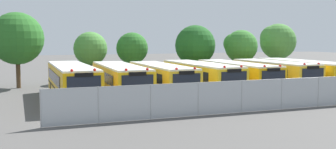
{
  "coord_description": "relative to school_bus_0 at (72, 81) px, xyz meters",
  "views": [
    {
      "loc": [
        -13.4,
        -28.07,
        4.37
      ],
      "look_at": [
        -2.88,
        0.0,
        1.6
      ],
      "focal_mm": 41.4,
      "sensor_mm": 36.0,
      "label": 1
    }
  ],
  "objects": [
    {
      "name": "school_bus_5",
      "position": [
        17.14,
        0.18,
        -0.05
      ],
      "size": [
        2.76,
        9.64,
        2.57
      ],
      "rotation": [
        0.0,
        0.0,
        3.17
      ],
      "color": "yellow",
      "rests_on": "ground_plane"
    },
    {
      "name": "school_bus_4",
      "position": [
        13.59,
        0.45,
        -0.07
      ],
      "size": [
        2.53,
        10.66,
        2.53
      ],
      "rotation": [
        0.0,
        0.0,
        3.13
      ],
      "color": "#EAA80C",
      "rests_on": "ground_plane"
    },
    {
      "name": "ground_plane",
      "position": [
        10.25,
        0.24,
        -1.4
      ],
      "size": [
        160.0,
        160.0,
        0.0
      ],
      "primitive_type": "plane",
      "color": "#514F4C"
    },
    {
      "name": "school_bus_0",
      "position": [
        0.0,
        0.0,
        0.0
      ],
      "size": [
        2.56,
        11.26,
        2.66
      ],
      "rotation": [
        0.0,
        0.0,
        3.15
      ],
      "color": "#EAA80C",
      "rests_on": "ground_plane"
    },
    {
      "name": "chainlink_fence",
      "position": [
        10.32,
        -8.12,
        -0.4
      ],
      "size": [
        25.57,
        0.07,
        1.93
      ],
      "color": "#9EA0A3",
      "rests_on": "ground_plane"
    },
    {
      "name": "tree_5",
      "position": [
        24.09,
        9.41,
        2.75
      ],
      "size": [
        4.11,
        4.07,
        6.1
      ],
      "color": "#4C3823",
      "rests_on": "ground_plane"
    },
    {
      "name": "tree_1",
      "position": [
        3.07,
        10.86,
        2.01
      ],
      "size": [
        3.33,
        3.33,
        5.07
      ],
      "color": "#4C3823",
      "rests_on": "ground_plane"
    },
    {
      "name": "tree_0",
      "position": [
        -3.54,
        8.86,
        3.0
      ],
      "size": [
        4.63,
        4.63,
        6.72
      ],
      "color": "#4C3823",
      "rests_on": "ground_plane"
    },
    {
      "name": "school_bus_3",
      "position": [
        10.18,
        0.31,
        -0.05
      ],
      "size": [
        2.59,
        10.64,
        2.56
      ],
      "rotation": [
        0.0,
        0.0,
        3.15
      ],
      "color": "yellow",
      "rests_on": "ground_plane"
    },
    {
      "name": "school_bus_6",
      "position": [
        20.33,
        0.46,
        -0.05
      ],
      "size": [
        2.76,
        10.97,
        2.55
      ],
      "rotation": [
        0.0,
        0.0,
        3.12
      ],
      "color": "yellow",
      "rests_on": "ground_plane"
    },
    {
      "name": "school_bus_2",
      "position": [
        6.77,
        0.16,
        -0.07
      ],
      "size": [
        2.45,
        10.2,
        2.52
      ],
      "rotation": [
        0.0,
        0.0,
        3.14
      ],
      "color": "yellow",
      "rests_on": "ground_plane"
    },
    {
      "name": "school_bus_1",
      "position": [
        3.5,
        0.11,
        -0.04
      ],
      "size": [
        2.74,
        10.66,
        2.57
      ],
      "rotation": [
        0.0,
        0.0,
        3.12
      ],
      "color": "yellow",
      "rests_on": "ground_plane"
    },
    {
      "name": "tree_2",
      "position": [
        7.32,
        10.24,
        2.04
      ],
      "size": [
        3.22,
        3.22,
        5.02
      ],
      "color": "#4C3823",
      "rests_on": "ground_plane"
    },
    {
      "name": "tree_3",
      "position": [
        14.02,
        9.62,
        2.25
      ],
      "size": [
        4.27,
        4.27,
        5.82
      ],
      "color": "#4C3823",
      "rests_on": "ground_plane"
    },
    {
      "name": "tree_4",
      "position": [
        18.9,
        8.85,
        2.2
      ],
      "size": [
        3.66,
        3.55,
        5.33
      ],
      "color": "#4C3823",
      "rests_on": "ground_plane"
    }
  ]
}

